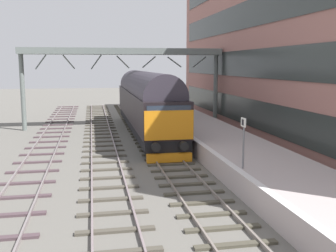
# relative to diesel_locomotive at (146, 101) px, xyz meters

# --- Properties ---
(ground_plane) EXTENTS (140.00, 140.00, 0.00)m
(ground_plane) POSITION_rel_diesel_locomotive_xyz_m (-0.00, -7.83, -2.48)
(ground_plane) COLOR #66635C
(ground_plane) RESTS_ON ground
(track_main) EXTENTS (2.50, 60.00, 0.15)m
(track_main) POSITION_rel_diesel_locomotive_xyz_m (-0.00, -7.83, -2.43)
(track_main) COLOR slate
(track_main) RESTS_ON ground
(track_adjacent_west) EXTENTS (2.50, 60.00, 0.15)m
(track_adjacent_west) POSITION_rel_diesel_locomotive_xyz_m (-3.36, -7.83, -2.43)
(track_adjacent_west) COLOR gray
(track_adjacent_west) RESTS_ON ground
(track_adjacent_far_west) EXTENTS (2.50, 60.00, 0.15)m
(track_adjacent_far_west) POSITION_rel_diesel_locomotive_xyz_m (-6.91, -7.83, -2.43)
(track_adjacent_far_west) COLOR gray
(track_adjacent_far_west) RESTS_ON ground
(station_platform) EXTENTS (4.00, 44.00, 1.01)m
(station_platform) POSITION_rel_diesel_locomotive_xyz_m (3.60, -7.83, -1.98)
(station_platform) COLOR #B6A8A5
(station_platform) RESTS_ON ground
(station_building) EXTENTS (4.11, 37.61, 13.61)m
(station_building) POSITION_rel_diesel_locomotive_xyz_m (8.93, -2.59, 4.32)
(station_building) COLOR #A26B62
(station_building) RESTS_ON ground
(diesel_locomotive) EXTENTS (2.74, 18.50, 4.68)m
(diesel_locomotive) POSITION_rel_diesel_locomotive_xyz_m (0.00, 0.00, 0.00)
(diesel_locomotive) COLOR black
(diesel_locomotive) RESTS_ON ground
(platform_number_sign) EXTENTS (0.10, 0.44, 2.07)m
(platform_number_sign) POSITION_rel_diesel_locomotive_xyz_m (1.99, -14.54, -0.11)
(platform_number_sign) COLOR slate
(platform_number_sign) RESTS_ON station_platform
(overhead_footbridge) EXTENTS (16.21, 2.00, 6.50)m
(overhead_footbridge) POSITION_rel_diesel_locomotive_xyz_m (-1.40, 3.52, 3.48)
(overhead_footbridge) COLOR slate
(overhead_footbridge) RESTS_ON ground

